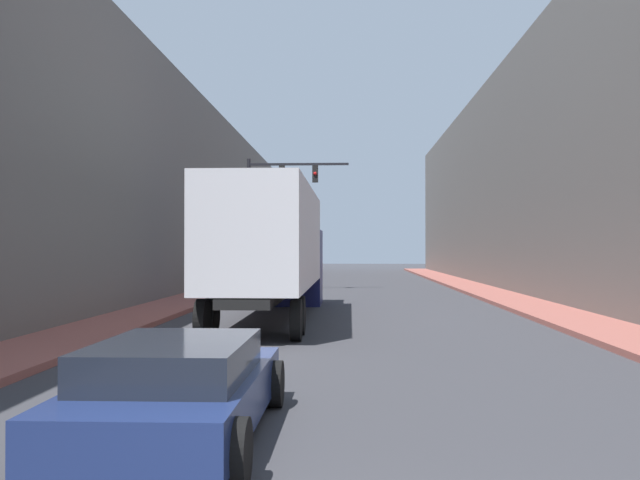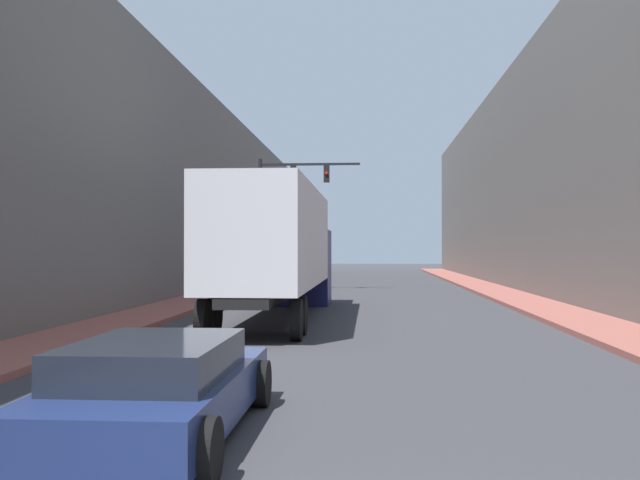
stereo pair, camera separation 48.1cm
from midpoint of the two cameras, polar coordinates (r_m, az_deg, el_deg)
sidewalk_right at (r=34.15m, az=14.91°, el=-4.23°), size 2.21×80.00×0.15m
sidewalk_left at (r=34.23m, az=-7.48°, el=-4.24°), size 2.21×80.00×0.15m
building_right at (r=35.28m, az=21.47°, el=5.34°), size 6.00×80.00×11.75m
building_left at (r=35.34m, az=-14.02°, el=4.07°), size 6.00×80.00×10.24m
semi_truck at (r=22.53m, az=-2.66°, el=-0.52°), size 2.55×13.59×3.98m
sedan_car at (r=8.64m, az=-11.24°, el=-11.54°), size 2.12×4.61×1.15m
traffic_signal_gantry at (r=37.64m, az=-2.69°, el=3.15°), size 5.37×0.35×6.94m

